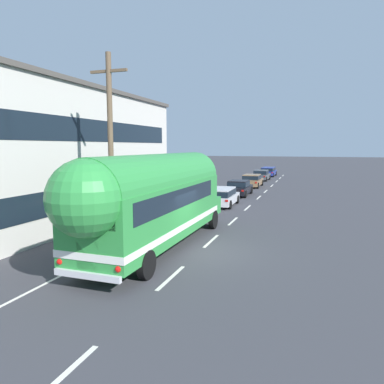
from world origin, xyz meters
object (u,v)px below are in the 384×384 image
object	(u,v)px
car_second	(239,187)
car_third	(252,180)
car_fifth	(268,171)
painted_bus	(154,198)
car_lead	(222,196)
car_fourth	(261,175)
utility_pole	(111,147)

from	to	relation	value
car_second	car_third	size ratio (longest dim) A/B	0.95
car_third	car_second	bearing A→B (deg)	-89.82
car_third	car_fifth	world-z (taller)	same
painted_bus	car_fifth	world-z (taller)	painted_bus
car_lead	car_fourth	distance (m)	21.68
utility_pole	car_fifth	bearing A→B (deg)	86.85
painted_bus	car_fifth	xyz separation A→B (m)	(-0.11, 40.99, -1.50)
painted_bus	car_lead	xyz separation A→B (m)	(-0.12, 12.36, -1.51)
painted_bus	car_second	world-z (taller)	painted_bus
utility_pole	painted_bus	bearing A→B (deg)	-13.94
car_second	car_third	distance (m)	7.43
car_lead	car_fifth	xyz separation A→B (m)	(0.01, 28.63, 0.01)
car_second	car_third	world-z (taller)	same
utility_pole	car_fourth	distance (m)	33.73
utility_pole	car_fourth	size ratio (longest dim) A/B	1.96
car_lead	painted_bus	bearing A→B (deg)	-89.46
car_second	car_third	bearing A→B (deg)	90.18
car_second	utility_pole	bearing A→B (deg)	-97.01
car_fifth	car_fourth	bearing A→B (deg)	-90.89
painted_bus	car_fifth	distance (m)	41.02
utility_pole	car_fourth	world-z (taller)	utility_pole
utility_pole	car_third	bearing A→B (deg)	85.07
painted_bus	car_third	bearing A→B (deg)	90.29
painted_bus	car_fourth	bearing A→B (deg)	90.37
painted_bus	car_second	bearing A→B (deg)	90.33
car_fourth	car_fifth	distance (m)	6.95
painted_bus	utility_pole	bearing A→B (deg)	166.06
car_third	car_fourth	distance (m)	7.93
painted_bus	car_fourth	distance (m)	34.08
utility_pole	car_lead	distance (m)	12.52
car_lead	car_second	distance (m)	6.32
utility_pole	car_second	size ratio (longest dim) A/B	1.90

